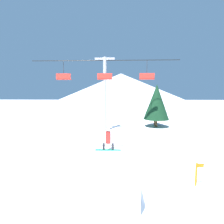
# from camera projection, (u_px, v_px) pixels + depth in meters

# --- Properties ---
(ground_plane) EXTENTS (220.00, 220.00, 0.00)m
(ground_plane) POSITION_uv_depth(u_px,v_px,m) (135.00, 180.00, 9.52)
(ground_plane) COLOR white
(mountain_ridge) EXTENTS (70.37, 70.37, 14.81)m
(mountain_ridge) POSITION_uv_depth(u_px,v_px,m) (121.00, 88.00, 92.27)
(mountain_ridge) COLOR silver
(mountain_ridge) RESTS_ON ground_plane
(snow_ramp) EXTENTS (2.79, 4.56, 1.44)m
(snow_ramp) POSITION_uv_depth(u_px,v_px,m) (108.00, 172.00, 8.93)
(snow_ramp) COLOR white
(snow_ramp) RESTS_ON ground_plane
(snowboarder) EXTENTS (1.50, 0.29, 1.36)m
(snowboarder) POSITION_uv_depth(u_px,v_px,m) (108.00, 139.00, 10.06)
(snowboarder) COLOR #1E9E6B
(snowboarder) RESTS_ON snow_ramp
(chairlift) EXTENTS (18.01, 0.44, 9.08)m
(chairlift) POSITION_uv_depth(u_px,v_px,m) (105.00, 87.00, 21.50)
(chairlift) COLOR #9E9EA3
(chairlift) RESTS_ON ground_plane
(pine_tree_near) EXTENTS (3.50, 3.50, 5.94)m
(pine_tree_near) POSITION_uv_depth(u_px,v_px,m) (157.00, 102.00, 24.21)
(pine_tree_near) COLOR #4C3823
(pine_tree_near) RESTS_ON ground_plane
(pine_tree_far) EXTENTS (2.27, 2.27, 4.49)m
(pine_tree_far) POSITION_uv_depth(u_px,v_px,m) (155.00, 107.00, 25.59)
(pine_tree_far) COLOR #4C3823
(pine_tree_far) RESTS_ON ground_plane
(trail_marker) EXTENTS (0.41, 0.10, 1.21)m
(trail_marker) POSITION_uv_depth(u_px,v_px,m) (197.00, 173.00, 8.91)
(trail_marker) COLOR orange
(trail_marker) RESTS_ON ground_plane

